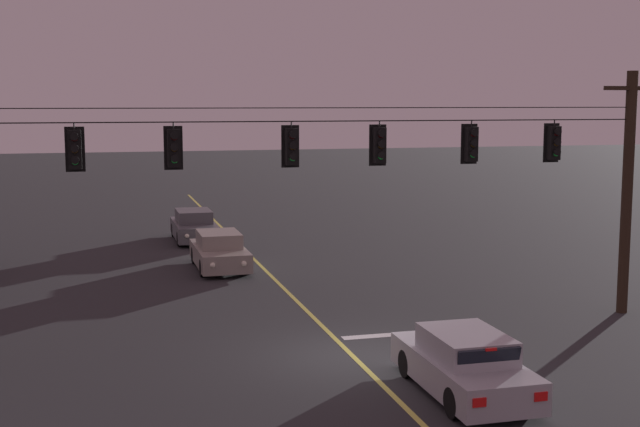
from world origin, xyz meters
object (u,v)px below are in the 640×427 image
Objects in this scene: car_waiting_near_lane at (464,365)px; car_oncoming_lead at (219,252)px; traffic_light_left_inner at (174,148)px; traffic_light_centre at (292,146)px; traffic_light_rightmost at (471,144)px; traffic_light_far_right at (554,143)px; traffic_light_leftmost at (75,149)px; car_oncoming_trailing at (194,226)px; traffic_light_right_inner at (380,145)px.

car_waiting_near_lane is 0.98× the size of car_oncoming_lead.
traffic_light_left_inner is 3.06m from traffic_light_centre.
traffic_light_far_right is (2.56, 0.00, 0.00)m from traffic_light_rightmost.
traffic_light_leftmost is 0.28× the size of car_oncoming_trailing.
traffic_light_far_right is (13.15, 0.00, 0.00)m from traffic_light_leftmost.
traffic_light_right_inner is 0.28× the size of car_waiting_near_lane.
car_waiting_near_lane is at bearing -115.28° from traffic_light_rightmost.
traffic_light_rightmost is 7.48m from car_waiting_near_lane.
traffic_light_leftmost and traffic_light_right_inner have the same top height.
traffic_light_rightmost is at bearing 0.00° from traffic_light_centre.
traffic_light_leftmost is at bearing -105.82° from car_oncoming_trailing.
car_waiting_near_lane is at bearing -78.43° from car_oncoming_lead.
traffic_light_right_inner reaches higher than car_waiting_near_lane.
car_oncoming_lead is (-5.69, 9.84, -4.46)m from traffic_light_rightmost.
traffic_light_far_right is at bearing 0.00° from traffic_light_rightmost.
traffic_light_leftmost is 10.60m from traffic_light_rightmost.
traffic_light_left_inner is 5.49m from traffic_light_right_inner.
traffic_light_left_inner is 1.00× the size of traffic_light_rightmost.
traffic_light_centre is 0.28× the size of car_oncoming_trailing.
traffic_light_far_right reaches higher than car_waiting_near_lane.
traffic_light_leftmost is at bearing 180.00° from traffic_light_right_inner.
traffic_light_leftmost is 13.15m from traffic_light_far_right.
car_waiting_near_lane is (-5.12, -5.42, -4.46)m from traffic_light_far_right.
car_oncoming_trailing is at bearing 98.51° from car_waiting_near_lane.
traffic_light_left_inner and traffic_light_right_inner have the same top height.
traffic_light_centre and traffic_light_far_right have the same top height.
traffic_light_left_inner reaches higher than car_waiting_near_lane.
traffic_light_rightmost is at bearing 0.00° from traffic_light_left_inner.
car_waiting_near_lane is 22.35m from car_oncoming_trailing.
traffic_light_centre is at bearing 180.00° from traffic_light_right_inner.
traffic_light_far_right is at bearing 0.00° from traffic_light_right_inner.
traffic_light_leftmost reaches higher than car_oncoming_trailing.
traffic_light_centre is 1.00× the size of traffic_light_right_inner.
traffic_light_leftmost is 10.67m from car_waiting_near_lane.
car_waiting_near_lane is 0.98× the size of car_oncoming_trailing.
traffic_light_leftmost is 1.00× the size of traffic_light_far_right.
traffic_light_centre and traffic_light_right_inner have the same top height.
car_oncoming_lead is 1.00× the size of car_oncoming_trailing.
car_oncoming_trailing is (-5.87, 16.68, -4.46)m from traffic_light_rightmost.
traffic_light_rightmost is (5.12, 0.00, 0.00)m from traffic_light_centre.
car_waiting_near_lane is at bearing -43.98° from traffic_light_left_inner.
traffic_light_far_right reaches higher than car_oncoming_trailing.
car_oncoming_trailing is (-8.43, 16.68, -4.46)m from traffic_light_far_right.
traffic_light_left_inner is 17.42m from car_oncoming_trailing.
traffic_light_left_inner is at bearing 180.00° from traffic_light_right_inner.
car_oncoming_lead is (-3.13, 15.27, -0.00)m from car_waiting_near_lane.
traffic_light_rightmost reaches higher than car_oncoming_trailing.
traffic_light_left_inner is (2.41, 0.00, 0.00)m from traffic_light_leftmost.
traffic_light_left_inner is 8.18m from traffic_light_rightmost.
car_oncoming_lead is (2.49, 9.84, -4.46)m from traffic_light_left_inner.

